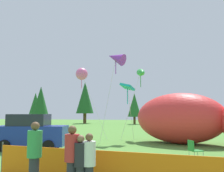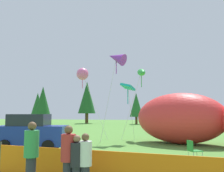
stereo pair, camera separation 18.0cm
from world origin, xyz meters
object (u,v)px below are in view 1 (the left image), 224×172
object	(u,v)px
inflatable_cat	(196,120)
kite_purple_delta	(116,58)
parked_car	(32,132)
spectator_in_white_shirt	(34,153)
kite_pink_octopus	(82,74)
kite_green_fish	(140,73)
spectator_in_green_shirt	(72,157)
kite_teal_diamond	(127,88)
folding_chair	(194,149)
spectator_in_red_shirt	(80,162)
spectator_in_black_shirt	(89,161)

from	to	relation	value
inflatable_cat	kite_purple_delta	size ratio (longest dim) A/B	1.27
parked_car	spectator_in_white_shirt	xyz separation A→B (m)	(3.87, -6.82, 0.02)
spectator_in_white_shirt	kite_pink_octopus	size ratio (longest dim) A/B	0.31
parked_car	kite_green_fish	distance (m)	10.84
spectator_in_green_shirt	kite_teal_diamond	world-z (taller)	kite_teal_diamond
kite_green_fish	parked_car	bearing A→B (deg)	-125.77
parked_car	folding_chair	xyz separation A→B (m)	(8.85, -1.54, -0.48)
kite_green_fish	kite_pink_octopus	size ratio (longest dim) A/B	1.01
spectator_in_red_shirt	parked_car	bearing A→B (deg)	127.05
folding_chair	spectator_in_green_shirt	size ratio (longest dim) A/B	0.51
spectator_in_red_shirt	kite_purple_delta	distance (m)	14.03
parked_car	kite_green_fish	world-z (taller)	kite_green_fish
parked_car	kite_pink_octopus	distance (m)	8.79
kite_green_fish	kite_pink_octopus	world-z (taller)	kite_green_fish
spectator_in_green_shirt	kite_teal_diamond	bearing A→B (deg)	90.33
kite_green_fish	spectator_in_red_shirt	bearing A→B (deg)	-91.64
spectator_in_white_shirt	spectator_in_red_shirt	world-z (taller)	spectator_in_white_shirt
spectator_in_white_shirt	kite_teal_diamond	size ratio (longest dim) A/B	0.44
kite_teal_diamond	kite_purple_delta	xyz separation A→B (m)	(-1.03, 0.74, 2.48)
inflatable_cat	kite_teal_diamond	bearing A→B (deg)	-164.66
spectator_in_black_shirt	spectator_in_red_shirt	bearing A→B (deg)	-167.67
spectator_in_black_shirt	spectator_in_green_shirt	bearing A→B (deg)	179.53
inflatable_cat	spectator_in_black_shirt	size ratio (longest dim) A/B	5.65
folding_chair	spectator_in_red_shirt	bearing A→B (deg)	-147.72
folding_chair	kite_pink_octopus	world-z (taller)	kite_pink_octopus
folding_chair	kite_pink_octopus	bearing A→B (deg)	107.65
spectator_in_black_shirt	kite_green_fish	size ratio (longest dim) A/B	0.26
spectator_in_red_shirt	kite_green_fish	bearing A→B (deg)	88.36
spectator_in_white_shirt	kite_teal_diamond	distance (m)	12.25
kite_teal_diamond	kite_purple_delta	distance (m)	2.78
folding_chair	spectator_in_green_shirt	distance (m)	6.65
spectator_in_red_shirt	kite_purple_delta	world-z (taller)	kite_purple_delta
kite_green_fish	spectator_in_green_shirt	bearing A→B (deg)	-92.64
kite_teal_diamond	folding_chair	bearing A→B (deg)	-59.38
spectator_in_black_shirt	spectator_in_white_shirt	bearing A→B (deg)	174.50
inflatable_cat	kite_purple_delta	distance (m)	7.67
kite_green_fish	kite_purple_delta	xyz separation A→B (m)	(-1.78, -2.22, 0.88)
kite_pink_octopus	kite_green_fish	bearing A→B (deg)	5.22
parked_car	kite_teal_diamond	distance (m)	7.67
spectator_in_green_shirt	kite_green_fish	distance (m)	15.66
spectator_in_red_shirt	kite_pink_octopus	xyz separation A→B (m)	(-4.75, 14.53, 4.72)
kite_green_fish	folding_chair	bearing A→B (deg)	-71.86
kite_teal_diamond	kite_pink_octopus	size ratio (longest dim) A/B	0.72
kite_pink_octopus	kite_teal_diamond	bearing A→B (deg)	-29.36
parked_car	spectator_in_white_shirt	bearing A→B (deg)	-68.81
spectator_in_green_shirt	kite_green_fish	bearing A→B (deg)	87.36
kite_purple_delta	kite_pink_octopus	world-z (taller)	kite_purple_delta
spectator_in_black_shirt	kite_teal_diamond	world-z (taller)	kite_teal_diamond
spectator_in_green_shirt	spectator_in_red_shirt	bearing A→B (deg)	-11.39
parked_car	kite_purple_delta	bearing A→B (deg)	47.10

